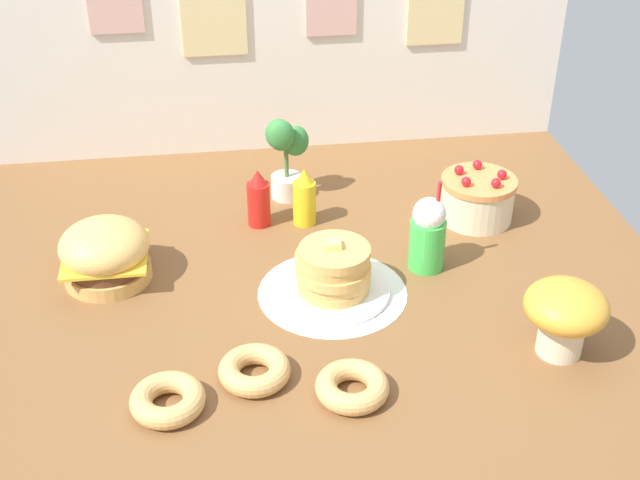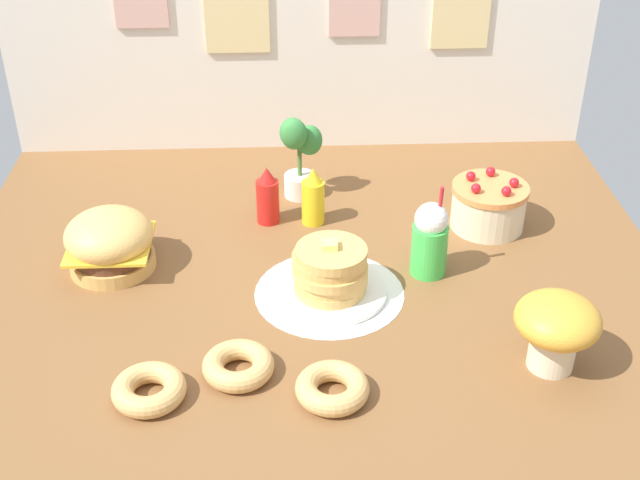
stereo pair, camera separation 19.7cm
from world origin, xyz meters
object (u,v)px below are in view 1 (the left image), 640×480
at_px(pancake_stack, 333,273).
at_px(cream_soda_cup, 428,234).
at_px(donut_chocolate, 254,370).
at_px(donut_vanilla, 352,386).
at_px(layer_cake, 477,198).
at_px(burger, 105,253).
at_px(ketchup_bottle, 259,199).
at_px(donut_pink_glaze, 168,399).
at_px(mushroom_stool, 565,312).
at_px(mustard_bottle, 304,198).
at_px(potted_plant, 286,155).

bearing_deg(pancake_stack, cream_soda_cup, 18.40).
height_order(donut_chocolate, donut_vanilla, same).
distance_m(layer_cake, donut_vanilla, 0.99).
distance_m(pancake_stack, donut_chocolate, 0.43).
relative_size(burger, donut_chocolate, 1.43).
relative_size(burger, ketchup_bottle, 1.33).
bearing_deg(donut_pink_glaze, burger, 107.33).
xyz_separation_m(pancake_stack, mushroom_stool, (0.56, -0.35, 0.06)).
distance_m(burger, cream_soda_cup, 0.97).
relative_size(burger, donut_vanilla, 1.43).
bearing_deg(donut_vanilla, donut_pink_glaze, 177.96).
distance_m(mustard_bottle, potted_plant, 0.21).
bearing_deg(donut_pink_glaze, ketchup_bottle, 71.09).
bearing_deg(donut_pink_glaze, pancake_stack, 41.65).
relative_size(cream_soda_cup, donut_vanilla, 1.61).
bearing_deg(donut_chocolate, burger, 128.12).
bearing_deg(mushroom_stool, cream_soda_cup, 119.42).
bearing_deg(cream_soda_cup, pancake_stack, -161.60).
bearing_deg(ketchup_bottle, donut_pink_glaze, -108.91).
xyz_separation_m(cream_soda_cup, donut_vanilla, (-0.33, -0.54, -0.09)).
height_order(donut_pink_glaze, donut_vanilla, same).
xyz_separation_m(donut_pink_glaze, donut_vanilla, (0.46, -0.02, 0.00)).
xyz_separation_m(mustard_bottle, donut_chocolate, (-0.23, -0.76, -0.06)).
bearing_deg(cream_soda_cup, donut_chocolate, -141.63).
bearing_deg(donut_chocolate, donut_vanilla, -22.05).
distance_m(pancake_stack, ketchup_bottle, 0.47).
bearing_deg(donut_chocolate, mushroom_stool, -0.26).
relative_size(cream_soda_cup, donut_chocolate, 1.61).
height_order(ketchup_bottle, mustard_bottle, same).
bearing_deg(mustard_bottle, mushroom_stool, -52.27).
bearing_deg(burger, cream_soda_cup, -4.18).
xyz_separation_m(layer_cake, donut_chocolate, (-0.81, -0.71, -0.05)).
height_order(mustard_bottle, donut_pink_glaze, mustard_bottle).
relative_size(layer_cake, cream_soda_cup, 0.83).
xyz_separation_m(donut_pink_glaze, mushroom_stool, (1.04, 0.08, 0.10)).
bearing_deg(donut_vanilla, ketchup_bottle, 100.67).
relative_size(mustard_bottle, donut_chocolate, 1.08).
relative_size(donut_vanilla, potted_plant, 0.61).
bearing_deg(burger, donut_pink_glaze, -72.67).
bearing_deg(ketchup_bottle, donut_vanilla, -79.33).
bearing_deg(ketchup_bottle, cream_soda_cup, -33.89).
xyz_separation_m(mustard_bottle, potted_plant, (-0.04, 0.19, 0.07)).
relative_size(pancake_stack, donut_vanilla, 1.83).
xyz_separation_m(pancake_stack, potted_plant, (-0.07, 0.61, 0.09)).
bearing_deg(layer_cake, cream_soda_cup, -132.44).
relative_size(layer_cake, donut_pink_glaze, 1.34).
distance_m(layer_cake, potted_plant, 0.67).
distance_m(burger, donut_vanilla, 0.89).
height_order(pancake_stack, donut_pink_glaze, pancake_stack).
height_order(cream_soda_cup, donut_chocolate, cream_soda_cup).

